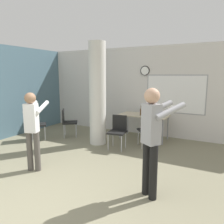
% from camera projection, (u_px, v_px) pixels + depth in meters
% --- Properties ---
extents(ground_plane, '(24.00, 24.00, 0.00)m').
position_uv_depth(ground_plane, '(7.00, 221.00, 2.91)').
color(ground_plane, gray).
extents(wall_left_accent, '(0.12, 7.00, 2.80)m').
position_uv_depth(wall_left_accent, '(0.00, 93.00, 6.47)').
color(wall_left_accent, slate).
rests_on(wall_left_accent, ground_plane).
extents(wall_back, '(8.00, 0.15, 2.80)m').
position_uv_depth(wall_back, '(143.00, 91.00, 7.06)').
color(wall_back, silver).
rests_on(wall_back, ground_plane).
extents(support_pillar, '(0.46, 0.46, 2.80)m').
position_uv_depth(support_pillar, '(98.00, 94.00, 5.99)').
color(support_pillar, silver).
rests_on(support_pillar, ground_plane).
extents(folding_table, '(1.43, 0.71, 0.75)m').
position_uv_depth(folding_table, '(144.00, 117.00, 6.52)').
color(folding_table, beige).
rests_on(folding_table, ground_plane).
extents(bottle_on_table, '(0.07, 0.07, 0.28)m').
position_uv_depth(bottle_on_table, '(141.00, 112.00, 6.39)').
color(bottle_on_table, '#4C3319').
rests_on(bottle_on_table, folding_table).
extents(chair_by_left_wall, '(0.62, 0.62, 0.87)m').
position_uv_depth(chair_by_left_wall, '(36.00, 123.00, 6.49)').
color(chair_by_left_wall, black).
rests_on(chair_by_left_wall, ground_plane).
extents(chair_table_right, '(0.62, 0.62, 0.87)m').
position_uv_depth(chair_table_right, '(148.00, 129.00, 5.78)').
color(chair_table_right, black).
rests_on(chair_table_right, ground_plane).
extents(chair_near_pillar, '(0.61, 0.61, 0.87)m').
position_uv_depth(chair_near_pillar, '(68.00, 121.00, 6.81)').
color(chair_near_pillar, black).
rests_on(chair_near_pillar, ground_plane).
extents(chair_table_front, '(0.49, 0.49, 0.87)m').
position_uv_depth(chair_table_front, '(118.00, 129.00, 5.71)').
color(chair_table_front, black).
rests_on(chair_table_front, ground_plane).
extents(person_playing_front, '(0.49, 0.63, 1.59)m').
position_uv_depth(person_playing_front, '(32.00, 125.00, 4.33)').
color(person_playing_front, '#514C47').
rests_on(person_playing_front, ground_plane).
extents(person_playing_side, '(0.62, 0.71, 1.73)m').
position_uv_depth(person_playing_side, '(152.00, 134.00, 3.35)').
color(person_playing_side, black).
rests_on(person_playing_side, ground_plane).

